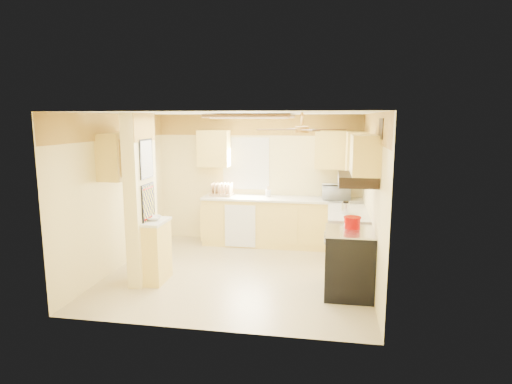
% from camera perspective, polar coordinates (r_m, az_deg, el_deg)
% --- Properties ---
extents(floor, '(4.00, 4.00, 0.00)m').
position_cam_1_polar(floor, '(6.93, -2.27, -10.71)').
color(floor, '#C6B389').
rests_on(floor, ground).
extents(ceiling, '(4.00, 4.00, 0.00)m').
position_cam_1_polar(ceiling, '(6.49, -2.42, 10.45)').
color(ceiling, white).
rests_on(ceiling, wall_back).
extents(wall_back, '(4.00, 0.00, 4.00)m').
position_cam_1_polar(wall_back, '(8.44, 0.34, 1.78)').
color(wall_back, '#FCE79A').
rests_on(wall_back, floor).
extents(wall_front, '(4.00, 0.00, 4.00)m').
position_cam_1_polar(wall_front, '(4.79, -7.08, -4.45)').
color(wall_front, '#FCE79A').
rests_on(wall_front, floor).
extents(wall_left, '(0.00, 3.80, 3.80)m').
position_cam_1_polar(wall_left, '(7.27, -17.95, 0.02)').
color(wall_left, '#FCE79A').
rests_on(wall_left, floor).
extents(wall_right, '(0.00, 3.80, 3.80)m').
position_cam_1_polar(wall_right, '(6.48, 15.22, -0.99)').
color(wall_right, '#FCE79A').
rests_on(wall_right, floor).
extents(wallpaper_border, '(4.00, 0.02, 0.40)m').
position_cam_1_polar(wallpaper_border, '(8.34, 0.32, 8.93)').
color(wallpaper_border, '#F4C248').
rests_on(wallpaper_border, wall_back).
extents(partition_column, '(0.20, 0.70, 2.50)m').
position_cam_1_polar(partition_column, '(6.50, -15.09, -0.95)').
color(partition_column, '#FCE79A').
rests_on(partition_column, floor).
extents(partition_ledge, '(0.25, 0.55, 0.90)m').
position_cam_1_polar(partition_ledge, '(6.61, -13.03, -7.85)').
color(partition_ledge, '#FFE270').
rests_on(partition_ledge, floor).
extents(ledge_top, '(0.28, 0.58, 0.04)m').
position_cam_1_polar(ledge_top, '(6.48, -13.19, -3.89)').
color(ledge_top, silver).
rests_on(ledge_top, partition_ledge).
extents(lower_cabinets_back, '(3.00, 0.60, 0.90)m').
position_cam_1_polar(lower_cabinets_back, '(8.23, 3.44, -4.11)').
color(lower_cabinets_back, '#FFE270').
rests_on(lower_cabinets_back, floor).
extents(lower_cabinets_right, '(0.60, 1.40, 0.90)m').
position_cam_1_polar(lower_cabinets_right, '(7.23, 12.11, -6.29)').
color(lower_cabinets_right, '#FFE270').
rests_on(lower_cabinets_right, floor).
extents(countertop_back, '(3.04, 0.64, 0.04)m').
position_cam_1_polar(countertop_back, '(8.12, 3.47, -0.91)').
color(countertop_back, silver).
rests_on(countertop_back, lower_cabinets_back).
extents(countertop_right, '(0.64, 1.44, 0.04)m').
position_cam_1_polar(countertop_right, '(7.11, 12.16, -2.64)').
color(countertop_right, silver).
rests_on(countertop_right, lower_cabinets_right).
extents(dishwasher_panel, '(0.58, 0.02, 0.80)m').
position_cam_1_polar(dishwasher_panel, '(8.05, -2.14, -4.56)').
color(dishwasher_panel, white).
rests_on(dishwasher_panel, lower_cabinets_back).
extents(window, '(0.92, 0.02, 1.02)m').
position_cam_1_polar(window, '(8.43, -1.35, 3.83)').
color(window, white).
rests_on(window, wall_back).
extents(upper_cab_back_left, '(0.60, 0.35, 0.70)m').
position_cam_1_polar(upper_cab_back_left, '(8.39, -5.62, 5.81)').
color(upper_cab_back_left, '#FFE270').
rests_on(upper_cab_back_left, wall_back).
extents(upper_cab_back_right, '(0.90, 0.35, 0.70)m').
position_cam_1_polar(upper_cab_back_right, '(8.09, 11.08, 5.54)').
color(upper_cab_back_right, '#FFE270').
rests_on(upper_cab_back_right, wall_back).
extents(upper_cab_right, '(0.35, 1.00, 0.70)m').
position_cam_1_polar(upper_cab_right, '(7.63, 13.23, 5.21)').
color(upper_cab_right, '#FFE270').
rests_on(upper_cab_right, wall_right).
extents(upper_cab_left_wall, '(0.35, 0.75, 0.70)m').
position_cam_1_polar(upper_cab_left_wall, '(6.90, -17.87, 4.55)').
color(upper_cab_left_wall, '#FFE270').
rests_on(upper_cab_left_wall, wall_left).
extents(upper_cab_over_stove, '(0.35, 0.76, 0.52)m').
position_cam_1_polar(upper_cab_over_stove, '(5.83, 14.31, 4.83)').
color(upper_cab_over_stove, '#FFE270').
rests_on(upper_cab_over_stove, wall_right).
extents(stove, '(0.68, 0.77, 0.92)m').
position_cam_1_polar(stove, '(6.13, 12.26, -9.13)').
color(stove, black).
rests_on(stove, floor).
extents(range_hood, '(0.50, 0.76, 0.14)m').
position_cam_1_polar(range_hood, '(5.86, 13.35, 1.65)').
color(range_hood, black).
rests_on(range_hood, upper_cab_over_stove).
extents(poster_menu, '(0.02, 0.42, 0.57)m').
position_cam_1_polar(poster_menu, '(6.38, -14.42, 4.32)').
color(poster_menu, black).
rests_on(poster_menu, partition_column).
extents(poster_nashville, '(0.02, 0.42, 0.57)m').
position_cam_1_polar(poster_nashville, '(6.47, -14.17, -1.42)').
color(poster_nashville, black).
rests_on(poster_nashville, partition_column).
extents(ceiling_light_panel, '(1.35, 0.95, 0.06)m').
position_cam_1_polar(ceiling_light_panel, '(6.96, -0.73, 10.05)').
color(ceiling_light_panel, brown).
rests_on(ceiling_light_panel, ceiling).
extents(ceiling_fan, '(1.15, 1.15, 0.26)m').
position_cam_1_polar(ceiling_fan, '(5.66, 6.14, 8.34)').
color(ceiling_fan, gold).
rests_on(ceiling_fan, ceiling).
extents(vent_grate, '(0.02, 0.40, 0.25)m').
position_cam_1_polar(vent_grate, '(5.48, 16.38, 8.11)').
color(vent_grate, black).
rests_on(vent_grate, wall_right).
extents(microwave, '(0.53, 0.38, 0.28)m').
position_cam_1_polar(microwave, '(8.04, 10.64, -0.02)').
color(microwave, white).
rests_on(microwave, countertop_back).
extents(bowl, '(0.31, 0.31, 0.06)m').
position_cam_1_polar(bowl, '(6.51, -13.53, -3.41)').
color(bowl, white).
rests_on(bowl, ledge_top).
extents(dutch_oven, '(0.24, 0.24, 0.16)m').
position_cam_1_polar(dutch_oven, '(6.11, 12.71, -3.96)').
color(dutch_oven, '#A90400').
rests_on(dutch_oven, stove).
extents(kettle, '(0.13, 0.13, 0.20)m').
position_cam_1_polar(kettle, '(6.86, 11.87, -2.10)').
color(kettle, silver).
rests_on(kettle, countertop_right).
extents(dish_rack, '(0.43, 0.32, 0.24)m').
position_cam_1_polar(dish_rack, '(8.35, -4.62, 0.12)').
color(dish_rack, '#DDB27F').
rests_on(dish_rack, countertop_back).
extents(utensil_crock, '(0.10, 0.10, 0.20)m').
position_cam_1_polar(utensil_crock, '(8.22, 1.64, -0.15)').
color(utensil_crock, white).
rests_on(utensil_crock, countertop_back).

